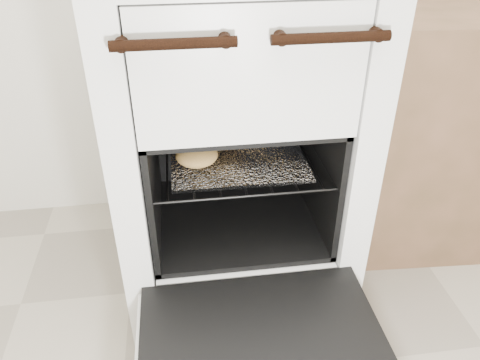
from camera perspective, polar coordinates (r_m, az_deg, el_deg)
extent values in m
cube|color=silver|center=(1.37, -1.00, 6.01)|extent=(0.64, 0.68, 0.98)
cylinder|color=black|center=(0.90, -8.05, 16.10)|extent=(0.23, 0.02, 0.02)
cylinder|color=black|center=(0.95, 11.06, 16.66)|extent=(0.23, 0.02, 0.02)
cube|color=black|center=(1.11, 2.94, -19.70)|extent=(0.55, 0.43, 0.03)
cube|color=silver|center=(1.13, 2.91, -20.30)|extent=(0.57, 0.45, 0.02)
cylinder|color=black|center=(1.31, -10.51, 2.45)|extent=(0.01, 0.45, 0.01)
cylinder|color=black|center=(1.36, 9.11, 3.80)|extent=(0.01, 0.45, 0.01)
cylinder|color=black|center=(1.13, 0.90, -1.98)|extent=(0.46, 0.01, 0.01)
cylinder|color=black|center=(1.50, -1.60, 7.08)|extent=(0.46, 0.01, 0.01)
cylinder|color=black|center=(1.31, -8.89, 2.57)|extent=(0.01, 0.43, 0.01)
cylinder|color=black|center=(1.31, -6.09, 2.78)|extent=(0.01, 0.43, 0.01)
cylinder|color=black|center=(1.31, -3.30, 2.99)|extent=(0.01, 0.43, 0.01)
cylinder|color=black|center=(1.31, -0.52, 3.18)|extent=(0.01, 0.43, 0.01)
cylinder|color=black|center=(1.32, 2.23, 3.37)|extent=(0.01, 0.43, 0.01)
cylinder|color=black|center=(1.33, 4.93, 3.54)|extent=(0.01, 0.43, 0.01)
cylinder|color=black|center=(1.35, 7.59, 3.71)|extent=(0.01, 0.43, 0.01)
cube|color=white|center=(1.29, -0.40, 2.98)|extent=(0.36, 0.32, 0.01)
ellipsoid|color=tan|center=(1.26, -5.10, 3.59)|extent=(0.14, 0.14, 0.05)
ellipsoid|color=tan|center=(1.24, -5.30, 3.08)|extent=(0.16, 0.16, 0.05)
ellipsoid|color=tan|center=(1.34, -1.67, 5.68)|extent=(0.11, 0.11, 0.05)
cube|color=brown|center=(1.77, 24.43, 5.98)|extent=(0.83, 0.58, 0.79)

